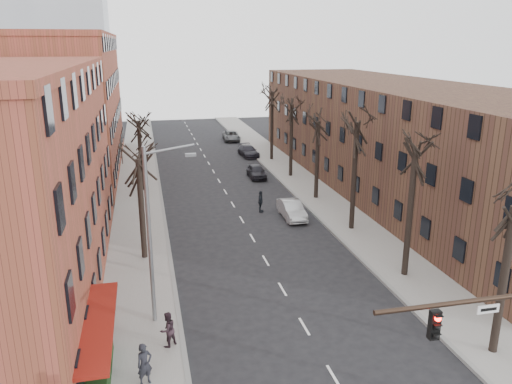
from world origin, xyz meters
TOP-DOWN VIEW (x-y plane):
  - sidewalk_left at (-8.00, 35.00)m, footprint 4.00×90.00m
  - sidewalk_right at (8.00, 35.00)m, footprint 4.00×90.00m
  - building_left_far at (-16.00, 44.00)m, footprint 12.00×28.00m
  - building_right at (16.00, 30.00)m, footprint 12.00×50.00m
  - awning_left at (-9.40, 6.00)m, footprint 1.20×7.00m
  - hedge at (-9.50, 5.00)m, footprint 0.80×6.00m
  - tree_right_a at (7.60, 4.00)m, footprint 5.20×5.20m
  - tree_right_b at (7.60, 12.00)m, footprint 5.20×5.20m
  - tree_right_c at (7.60, 20.00)m, footprint 5.20×5.20m
  - tree_right_d at (7.60, 28.00)m, footprint 5.20×5.20m
  - tree_right_e at (7.60, 36.00)m, footprint 5.20×5.20m
  - tree_right_f at (7.60, 44.00)m, footprint 5.20×5.20m
  - tree_left_a at (-7.60, 18.00)m, footprint 5.20×5.20m
  - tree_left_b at (-7.60, 34.00)m, footprint 5.20×5.20m
  - streetlight at (-7.03, 10.00)m, footprint 2.45×0.22m
  - silver_sedan at (4.00, 23.57)m, footprint 1.52×4.28m
  - parked_car_near at (4.01, 36.40)m, footprint 1.64×4.02m
  - parked_car_mid at (5.30, 46.64)m, footprint 2.24×4.72m
  - parked_car_far at (5.06, 57.41)m, footprint 2.54×4.98m
  - pedestrian_a at (-7.70, 5.13)m, footprint 0.78×0.67m
  - pedestrian_b at (-6.66, 7.60)m, footprint 1.03×0.99m
  - pedestrian_crossing at (1.89, 25.50)m, footprint 0.81×1.15m

SIDE VIEW (x-z plane):
  - awning_left at x=-9.40m, z-range -0.07..0.07m
  - tree_right_a at x=7.60m, z-range -5.00..5.00m
  - tree_right_b at x=7.60m, z-range -5.40..5.40m
  - tree_right_c at x=7.60m, z-range -5.80..5.80m
  - tree_right_d at x=7.60m, z-range -5.00..5.00m
  - tree_right_e at x=7.60m, z-range -5.40..5.40m
  - tree_right_f at x=7.60m, z-range -5.80..5.80m
  - tree_left_a at x=-7.60m, z-range -4.75..4.75m
  - tree_left_b at x=-7.60m, z-range -4.75..4.75m
  - sidewalk_left at x=-8.00m, z-range 0.00..0.15m
  - sidewalk_right at x=8.00m, z-range 0.00..0.15m
  - hedge at x=-9.50m, z-range 0.15..1.15m
  - parked_car_mid at x=5.30m, z-range 0.00..1.33m
  - parked_car_far at x=5.06m, z-range 0.00..1.35m
  - parked_car_near at x=4.01m, z-range 0.00..1.37m
  - silver_sedan at x=4.00m, z-range 0.00..1.41m
  - pedestrian_crossing at x=1.89m, z-range 0.00..1.82m
  - pedestrian_b at x=-6.66m, z-range 0.15..1.83m
  - pedestrian_a at x=-7.70m, z-range 0.15..1.95m
  - building_right at x=16.00m, z-range 0.00..10.00m
  - streetlight at x=-7.03m, z-range 0.50..9.53m
  - building_left_far at x=-16.00m, z-range 0.00..14.00m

